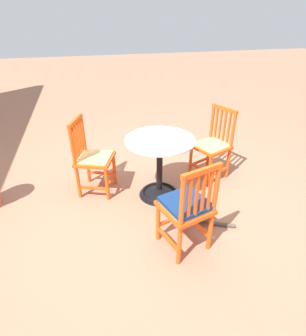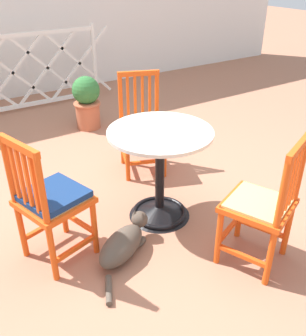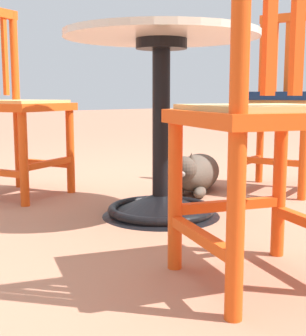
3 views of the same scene
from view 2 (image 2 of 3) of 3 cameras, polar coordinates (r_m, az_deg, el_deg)
name	(u,v)px [view 2 (image 2 of 3)]	position (r m, az deg, el deg)	size (l,w,h in m)	color
ground_plane	(145,218)	(3.02, -1.17, -7.45)	(24.00, 24.00, 0.00)	#A36B51
cafe_table	(160,184)	(2.89, 1.01, -2.47)	(0.76, 0.76, 0.73)	black
orange_chair_tucked_in	(51,201)	(2.50, -15.07, -4.80)	(0.50, 0.50, 0.91)	#E04C14
orange_chair_at_corner	(263,207)	(2.48, 16.15, -5.59)	(0.52, 0.52, 0.91)	#E04C14
orange_chair_facing_out	(142,127)	(3.51, -1.67, 6.22)	(0.52, 0.52, 0.91)	#E04C14
tabby_cat	(124,243)	(2.65, -4.31, -11.10)	(0.57, 0.54, 0.23)	#4C4238
terracotta_planter	(87,101)	(4.55, -9.91, 9.86)	(0.32, 0.32, 0.62)	#B25B3D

